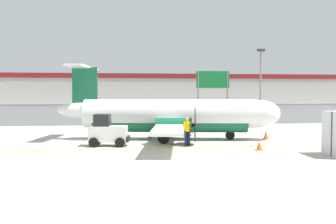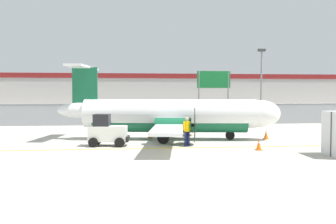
# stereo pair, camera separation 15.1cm
# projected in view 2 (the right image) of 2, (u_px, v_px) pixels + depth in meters

# --- Properties ---
(ground_plane) EXTENTS (140.00, 140.00, 0.01)m
(ground_plane) POSITION_uv_depth(u_px,v_px,m) (177.00, 148.00, 21.13)
(ground_plane) COLOR #B7B2A3
(perimeter_fence) EXTENTS (98.00, 0.10, 2.10)m
(perimeter_fence) POSITION_uv_depth(u_px,v_px,m) (155.00, 114.00, 36.96)
(perimeter_fence) COLOR gray
(perimeter_fence) RESTS_ON ground
(parking_lot_strip) EXTENTS (98.00, 17.00, 0.12)m
(parking_lot_strip) POSITION_uv_depth(u_px,v_px,m) (148.00, 117.00, 48.43)
(parking_lot_strip) COLOR #38383A
(parking_lot_strip) RESTS_ON ground
(background_building) EXTENTS (91.00, 8.10, 6.50)m
(background_building) POSITION_uv_depth(u_px,v_px,m) (142.00, 93.00, 66.62)
(background_building) COLOR #BCB7B2
(background_building) RESTS_ON ground
(commuter_airplane) EXTENTS (15.03, 16.06, 4.92)m
(commuter_airplane) POSITION_uv_depth(u_px,v_px,m) (174.00, 116.00, 25.07)
(commuter_airplane) COLOR white
(commuter_airplane) RESTS_ON ground
(baggage_tug) EXTENTS (2.44, 1.60, 1.88)m
(baggage_tug) POSITION_uv_depth(u_px,v_px,m) (107.00, 131.00, 21.97)
(baggage_tug) COLOR silver
(baggage_tug) RESTS_ON ground
(ground_crew_worker) EXTENTS (0.53, 0.46, 1.70)m
(ground_crew_worker) POSITION_uv_depth(u_px,v_px,m) (187.00, 130.00, 21.95)
(ground_crew_worker) COLOR #191E4C
(ground_crew_worker) RESTS_ON ground
(traffic_cone_near_left) EXTENTS (0.36, 0.36, 0.64)m
(traffic_cone_near_left) POSITION_uv_depth(u_px,v_px,m) (266.00, 134.00, 25.43)
(traffic_cone_near_left) COLOR orange
(traffic_cone_near_left) RESTS_ON ground
(traffic_cone_near_right) EXTENTS (0.36, 0.36, 0.64)m
(traffic_cone_near_right) POSITION_uv_depth(u_px,v_px,m) (150.00, 133.00, 25.98)
(traffic_cone_near_right) COLOR orange
(traffic_cone_near_right) RESTS_ON ground
(traffic_cone_far_left) EXTENTS (0.36, 0.36, 0.64)m
(traffic_cone_far_left) POSITION_uv_depth(u_px,v_px,m) (259.00, 144.00, 20.34)
(traffic_cone_far_left) COLOR orange
(traffic_cone_far_left) RESTS_ON ground
(parked_car_0) EXTENTS (4.34, 2.30, 1.58)m
(parked_car_0) POSITION_uv_depth(u_px,v_px,m) (36.00, 111.00, 48.71)
(parked_car_0) COLOR #19662D
(parked_car_0) RESTS_ON parking_lot_strip
(parked_car_1) EXTENTS (4.30, 2.22, 1.58)m
(parked_car_1) POSITION_uv_depth(u_px,v_px,m) (83.00, 112.00, 43.64)
(parked_car_1) COLOR silver
(parked_car_1) RESTS_ON parking_lot_strip
(parked_car_2) EXTENTS (4.31, 2.23, 1.58)m
(parked_car_2) POSITION_uv_depth(u_px,v_px,m) (127.00, 112.00, 44.74)
(parked_car_2) COLOR black
(parked_car_2) RESTS_ON parking_lot_strip
(parked_car_3) EXTENTS (4.22, 2.03, 1.58)m
(parked_car_3) POSITION_uv_depth(u_px,v_px,m) (160.00, 109.00, 53.23)
(parked_car_3) COLOR slate
(parked_car_3) RESTS_ON parking_lot_strip
(parked_car_4) EXTENTS (4.35, 2.34, 1.58)m
(parked_car_4) POSITION_uv_depth(u_px,v_px,m) (209.00, 109.00, 52.03)
(parked_car_4) COLOR black
(parked_car_4) RESTS_ON parking_lot_strip
(parked_car_5) EXTENTS (4.33, 2.27, 1.58)m
(parked_car_5) POSITION_uv_depth(u_px,v_px,m) (241.00, 109.00, 53.43)
(parked_car_5) COLOR silver
(parked_car_5) RESTS_ON parking_lot_strip
(apron_light_pole) EXTENTS (0.70, 0.30, 7.27)m
(apron_light_pole) POSITION_uv_depth(u_px,v_px,m) (261.00, 81.00, 35.03)
(apron_light_pole) COLOR slate
(apron_light_pole) RESTS_ON ground
(highway_sign) EXTENTS (3.60, 0.14, 5.50)m
(highway_sign) POSITION_uv_depth(u_px,v_px,m) (214.00, 84.00, 39.90)
(highway_sign) COLOR slate
(highway_sign) RESTS_ON ground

